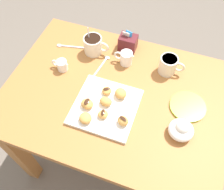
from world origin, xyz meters
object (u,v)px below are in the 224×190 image
(saucer_lime_left, at_px, (188,106))
(beignet_6, at_px, (103,114))
(beignet_4, at_px, (106,101))
(dining_table, at_px, (115,109))
(beignet_1, at_px, (107,91))
(cream_pitcher_white, at_px, (126,58))
(ice_cream_bowl, at_px, (181,130))
(beignet_0, at_px, (87,104))
(beignet_2, at_px, (123,121))
(beignet_5, at_px, (121,93))
(coffee_mug_cream_left, at_px, (93,45))
(beignet_3, at_px, (85,118))
(sugar_caddy, at_px, (128,42))
(pastry_plate_square, at_px, (106,107))
(coffee_mug_cream_right, at_px, (169,65))
(chocolate_sauce_pitcher, at_px, (62,65))

(saucer_lime_left, distance_m, beignet_6, 0.38)
(beignet_6, bearing_deg, beignet_4, 99.65)
(dining_table, distance_m, beignet_1, 0.18)
(cream_pitcher_white, relative_size, ice_cream_bowl, 0.99)
(beignet_0, xyz_separation_m, beignet_6, (0.08, -0.02, -0.00))
(beignet_1, xyz_separation_m, beignet_2, (0.12, -0.12, 0.00))
(beignet_0, relative_size, beignet_1, 1.25)
(beignet_4, xyz_separation_m, beignet_5, (0.05, 0.06, 0.00))
(coffee_mug_cream_left, height_order, beignet_3, coffee_mug_cream_left)
(ice_cream_bowl, bearing_deg, sugar_caddy, 131.89)
(ice_cream_bowl, xyz_separation_m, beignet_6, (-0.33, -0.04, -0.00))
(pastry_plate_square, xyz_separation_m, ice_cream_bowl, (0.34, -0.01, 0.03))
(beignet_1, xyz_separation_m, beignet_4, (0.02, -0.06, 0.00))
(coffee_mug_cream_left, relative_size, beignet_6, 3.22)
(coffee_mug_cream_right, xyz_separation_m, ice_cream_bowl, (0.12, -0.31, -0.01))
(coffee_mug_cream_left, distance_m, saucer_lime_left, 0.55)
(pastry_plate_square, relative_size, saucer_lime_left, 1.70)
(beignet_5, bearing_deg, beignet_1, -175.71)
(coffee_mug_cream_right, bearing_deg, coffee_mug_cream_left, 180.00)
(coffee_mug_cream_right, height_order, beignet_2, coffee_mug_cream_right)
(cream_pitcher_white, height_order, beignet_5, cream_pitcher_white)
(cream_pitcher_white, xyz_separation_m, beignet_3, (-0.06, -0.38, -0.01))
(pastry_plate_square, xyz_separation_m, chocolate_sauce_pitcher, (-0.28, 0.14, 0.02))
(coffee_mug_cream_right, distance_m, saucer_lime_left, 0.22)
(saucer_lime_left, xyz_separation_m, beignet_1, (-0.36, -0.06, 0.03))
(beignet_4, bearing_deg, dining_table, 77.87)
(dining_table, xyz_separation_m, sugar_caddy, (-0.03, 0.30, 0.18))
(sugar_caddy, xyz_separation_m, beignet_2, (0.12, -0.44, -0.01))
(beignet_5, relative_size, beignet_6, 1.26)
(dining_table, relative_size, beignet_0, 18.47)
(sugar_caddy, distance_m, chocolate_sauce_pitcher, 0.36)
(pastry_plate_square, relative_size, beignet_1, 6.17)
(coffee_mug_cream_left, height_order, cream_pitcher_white, coffee_mug_cream_left)
(coffee_mug_cream_left, xyz_separation_m, beignet_6, (0.19, -0.35, -0.02))
(sugar_caddy, distance_m, beignet_3, 0.48)
(dining_table, bearing_deg, beignet_5, -25.70)
(sugar_caddy, relative_size, beignet_3, 1.92)
(cream_pitcher_white, relative_size, sugar_caddy, 0.99)
(sugar_caddy, relative_size, beignet_6, 2.39)
(sugar_caddy, xyz_separation_m, beignet_4, (0.02, -0.37, -0.01))
(beignet_1, relative_size, beignet_6, 1.01)
(pastry_plate_square, height_order, beignet_1, beignet_1)
(coffee_mug_cream_left, xyz_separation_m, coffee_mug_cream_right, (0.39, -0.00, -0.00))
(beignet_0, height_order, beignet_3, same)
(coffee_mug_cream_left, height_order, beignet_2, coffee_mug_cream_left)
(saucer_lime_left, bearing_deg, beignet_5, -169.47)
(beignet_6, bearing_deg, beignet_0, 164.01)
(chocolate_sauce_pitcher, height_order, beignet_1, chocolate_sauce_pitcher)
(beignet_0, distance_m, beignet_4, 0.08)
(dining_table, distance_m, beignet_3, 0.26)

